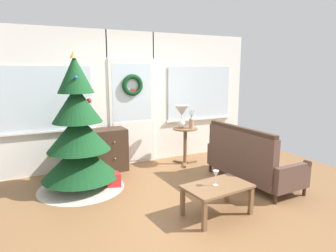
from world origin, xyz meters
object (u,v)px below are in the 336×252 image
(christmas_tree, at_px, (79,140))
(side_table, at_px, (185,139))
(settee_sofa, at_px, (248,161))
(coffee_table, at_px, (217,190))
(gift_box, at_px, (113,180))
(flower_vase, at_px, (191,122))
(dresser_cabinet, at_px, (101,151))
(table_lamp, at_px, (182,113))
(wine_glass, at_px, (216,175))

(christmas_tree, distance_m, side_table, 2.11)
(settee_sofa, height_order, coffee_table, settee_sofa)
(coffee_table, distance_m, gift_box, 1.78)
(flower_vase, bearing_deg, christmas_tree, -172.29)
(gift_box, bearing_deg, dresser_cabinet, 88.35)
(settee_sofa, bearing_deg, gift_box, 158.09)
(table_lamp, relative_size, gift_box, 1.96)
(dresser_cabinet, distance_m, settee_sofa, 2.58)
(settee_sofa, distance_m, wine_glass, 1.29)
(settee_sofa, height_order, table_lamp, table_lamp)
(settee_sofa, height_order, wine_glass, settee_sofa)
(christmas_tree, distance_m, settee_sofa, 2.71)
(side_table, height_order, gift_box, side_table)
(flower_vase, bearing_deg, table_lamp, 147.99)
(christmas_tree, relative_size, wine_glass, 10.88)
(coffee_table, bearing_deg, gift_box, 122.68)
(settee_sofa, bearing_deg, side_table, 107.50)
(table_lamp, bearing_deg, christmas_tree, -168.90)
(gift_box, bearing_deg, side_table, 18.10)
(settee_sofa, bearing_deg, dresser_cabinet, 141.16)
(dresser_cabinet, xyz_separation_m, side_table, (1.58, -0.27, 0.12))
(table_lamp, distance_m, coffee_table, 2.24)
(side_table, bearing_deg, dresser_cabinet, 170.17)
(wine_glass, distance_m, gift_box, 1.80)
(christmas_tree, distance_m, coffee_table, 2.22)
(side_table, relative_size, wine_glass, 3.72)
(christmas_tree, height_order, dresser_cabinet, christmas_tree)
(side_table, distance_m, table_lamp, 0.50)
(christmas_tree, xyz_separation_m, wine_glass, (1.39, -1.65, -0.24))
(settee_sofa, relative_size, coffee_table, 1.87)
(side_table, height_order, wine_glass, side_table)
(dresser_cabinet, bearing_deg, coffee_table, -67.85)
(dresser_cabinet, bearing_deg, flower_vase, -11.23)
(table_lamp, bearing_deg, side_table, -33.69)
(side_table, bearing_deg, christmas_tree, -170.29)
(side_table, relative_size, coffee_table, 0.81)
(settee_sofa, height_order, gift_box, settee_sofa)
(table_lamp, xyz_separation_m, flower_vase, (0.16, -0.10, -0.17))
(christmas_tree, xyz_separation_m, gift_box, (0.46, -0.17, -0.67))
(christmas_tree, relative_size, coffee_table, 2.38)
(wine_glass, bearing_deg, dresser_cabinet, 111.70)
(gift_box, bearing_deg, flower_vase, 15.24)
(dresser_cabinet, xyz_separation_m, settee_sofa, (2.01, -1.62, -0.01))
(wine_glass, bearing_deg, christmas_tree, 130.05)
(settee_sofa, bearing_deg, coffee_table, -148.12)
(wine_glass, relative_size, gift_box, 0.87)
(christmas_tree, xyz_separation_m, flower_vase, (2.16, 0.29, 0.06))
(christmas_tree, height_order, settee_sofa, christmas_tree)
(christmas_tree, height_order, flower_vase, christmas_tree)
(christmas_tree, relative_size, table_lamp, 4.82)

